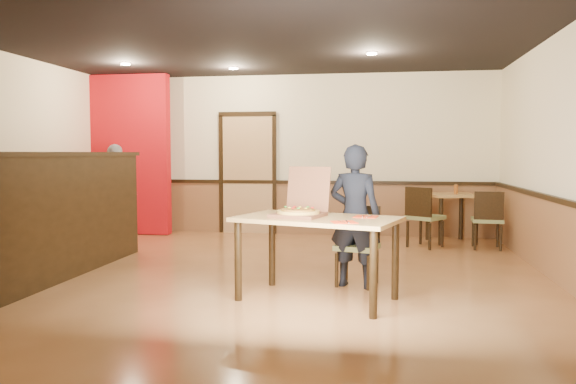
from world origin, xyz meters
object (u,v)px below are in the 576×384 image
Objects in this scene: diner at (355,216)px; pizza_box at (300,210)px; passerby at (114,193)px; condiment at (456,189)px; diner_chair at (359,242)px; side_chair_left at (423,214)px; side_chair_right at (488,218)px; side_table at (452,205)px; main_table at (317,228)px.

diner is 2.41× the size of pizza_box.
passerby reaches higher than condiment.
diner_chair is 0.97m from pizza_box.
side_chair_left is 3.54m from pizza_box.
side_chair_left is at bearing 84.66° from diner_chair.
side_table is at bearing -49.96° from side_chair_right.
side_chair_right is at bearing 68.09° from diner_chair.
side_chair_right is 3.25m from diner.
diner_chair is at bearing -97.31° from passerby.
side_table is 0.59× the size of diner.
pizza_box reaches higher than main_table.
diner is at bearing -91.73° from diner_chair.
side_chair_right reaches higher than diner_chair.
pizza_box is at bearing 100.77° from side_chair_left.
side_chair_left is 1.06× the size of side_chair_right.
main_table is at bearing -103.29° from diner_chair.
condiment reaches higher than diner_chair.
diner is at bearing 77.43° from main_table.
side_chair_right is 5.83× the size of condiment.
side_chair_left is 4.91m from passerby.
main_table is 1.12× the size of diner.
diner_chair is 4.69m from passerby.
diner_chair is (0.38, 0.74, -0.24)m from main_table.
diner reaches higher than condiment.
main_table is at bearing 60.36° from side_chair_right.
passerby is at bearing -172.59° from condiment.
pizza_box is at bearing -179.85° from main_table.
diner_chair is 5.70× the size of condiment.
diner is 0.97× the size of passerby.
diner_chair is 0.95× the size of side_table.
side_table is 3.57m from diner.
side_chair_right is at bearing -55.33° from condiment.
side_chair_right is 1.37× the size of pizza_box.
diner reaches higher than diner_chair.
condiment reaches higher than side_table.
passerby reaches higher than pizza_box.
side_chair_left reaches higher than side_chair_right.
pizza_box is 4.24× the size of condiment.
side_chair_left is at bearing 3.61° from side_chair_right.
side_chair_left is 6.18× the size of condiment.
diner_chair is 0.33m from diner.
side_chair_left is 0.93m from side_chair_right.
side_chair_left is at bearing 85.89° from main_table.
diner reaches higher than pizza_box.
condiment is (5.44, 0.71, 0.07)m from passerby.
pizza_box reaches higher than condiment.
side_chair_right reaches higher than main_table.
diner is at bearing 61.76° from pizza_box.
diner_chair is 3.43m from side_table.
diner is at bearing -114.26° from condiment.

